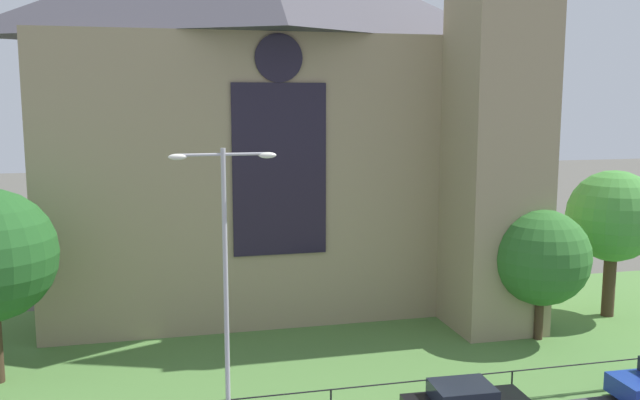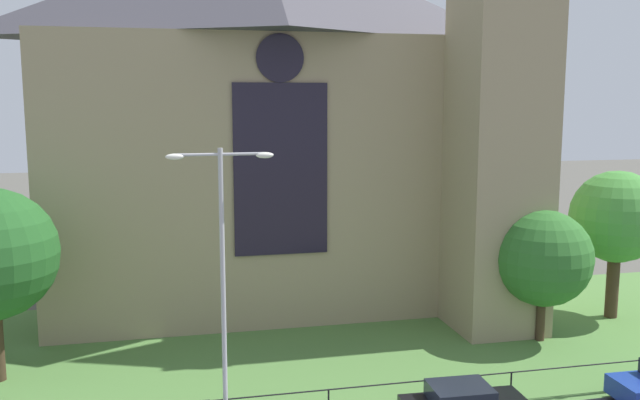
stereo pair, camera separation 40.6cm
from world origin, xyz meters
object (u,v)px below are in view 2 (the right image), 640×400
at_px(tree_right_far, 617,217).
at_px(streetlamp_near, 223,259).
at_px(church_building, 278,112).
at_px(tree_right_near, 544,258).

distance_m(tree_right_far, streetlamp_near, 21.66).
height_order(church_building, tree_right_far, church_building).
xyz_separation_m(church_building, streetlamp_near, (-4.30, -15.19, -4.37)).
bearing_deg(tree_right_near, streetlamp_near, -159.00).
height_order(tree_right_far, streetlamp_near, streetlamp_near).
height_order(tree_right_far, tree_right_near, tree_right_far).
distance_m(tree_right_near, streetlamp_near, 16.01).
relative_size(tree_right_near, streetlamp_near, 0.64).
distance_m(tree_right_far, tree_right_near, 5.91).
bearing_deg(tree_right_far, streetlamp_near, -158.38).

